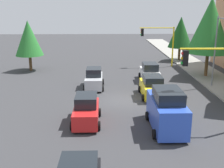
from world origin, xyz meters
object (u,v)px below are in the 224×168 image
object	(u,v)px
traffic_signal_far_left	(159,38)
tree_opposite_side	(29,38)
street_lamp_curbside	(217,44)
car_white	(150,73)
car_silver	(94,79)
delivery_van_blue	(166,110)
car_yellow	(152,87)
traffic_signal_near_left	(221,72)
tree_roadside_mid	(210,26)
tree_roadside_far	(181,32)
car_red	(86,110)

from	to	relation	value
traffic_signal_far_left	tree_opposite_side	xyz separation A→B (m)	(2.00, -16.64, 0.31)
street_lamp_curbside	car_white	xyz separation A→B (m)	(-2.93, -5.93, -3.45)
tree_opposite_side	car_silver	distance (m)	11.96
delivery_van_blue	car_yellow	world-z (taller)	delivery_van_blue
car_white	traffic_signal_near_left	bearing A→B (deg)	10.82
tree_roadside_mid	car_silver	size ratio (longest dim) A/B	2.29
traffic_signal_near_left	delivery_van_blue	distance (m)	4.18
tree_opposite_side	traffic_signal_far_left	bearing A→B (deg)	96.86
car_silver	car_white	bearing A→B (deg)	113.09
tree_roadside_far	car_silver	xyz separation A→B (m)	(14.00, -12.20, -3.32)
street_lamp_curbside	tree_roadside_mid	xyz separation A→B (m)	(-4.39, 0.80, 1.48)
tree_roadside_mid	car_white	distance (m)	8.47
tree_roadside_far	car_yellow	world-z (taller)	tree_roadside_far
delivery_van_blue	car_silver	world-z (taller)	delivery_van_blue
car_red	car_silver	size ratio (longest dim) A/B	1.01
car_white	delivery_van_blue	bearing A→B (deg)	-3.96
traffic_signal_far_left	tree_roadside_far	bearing A→B (deg)	135.99
car_red	car_yellow	world-z (taller)	same
street_lamp_curbside	delivery_van_blue	xyz separation A→B (m)	(9.46, -6.79, -3.07)
tree_roadside_far	car_silver	world-z (taller)	tree_roadside_far
car_red	car_yellow	bearing A→B (deg)	135.80
street_lamp_curbside	tree_roadside_far	bearing A→B (deg)	178.81
traffic_signal_near_left	car_white	bearing A→B (deg)	-169.18
traffic_signal_far_left	tree_roadside_far	size ratio (longest dim) A/B	0.82
car_white	car_silver	distance (m)	6.49
traffic_signal_near_left	tree_roadside_mid	size ratio (longest dim) A/B	0.62
tree_opposite_side	car_red	world-z (taller)	tree_opposite_side
car_white	tree_roadside_far	bearing A→B (deg)	151.47
tree_roadside_mid	tree_roadside_far	bearing A→B (deg)	-177.14
traffic_signal_far_left	tree_roadside_mid	distance (m)	7.70
traffic_signal_near_left	street_lamp_curbside	xyz separation A→B (m)	(-9.61, 3.53, 0.44)
tree_roadside_mid	car_yellow	xyz separation A→B (m)	(7.01, -7.38, -4.93)
car_yellow	car_white	distance (m)	5.59
car_red	tree_roadside_mid	bearing A→B (deg)	134.51
car_red	car_yellow	distance (m)	7.94
tree_roadside_far	car_white	world-z (taller)	tree_roadside_far
tree_roadside_far	tree_roadside_mid	distance (m)	10.14
tree_roadside_far	car_white	bearing A→B (deg)	-28.53
car_silver	car_yellow	bearing A→B (deg)	60.51
tree_roadside_mid	traffic_signal_near_left	bearing A→B (deg)	-17.18
car_silver	traffic_signal_near_left	bearing A→B (deg)	39.92
tree_roadside_far	car_red	xyz separation A→B (m)	(22.70, -12.42, -3.32)
traffic_signal_near_left	street_lamp_curbside	size ratio (longest dim) A/B	0.79
traffic_signal_near_left	car_white	xyz separation A→B (m)	(-12.54, -2.40, -3.01)
car_white	car_red	bearing A→B (deg)	-28.83
tree_roadside_mid	car_white	size ratio (longest dim) A/B	2.23
traffic_signal_far_left	car_silver	distance (m)	13.33
delivery_van_blue	car_silver	xyz separation A→B (m)	(-9.84, -5.11, -0.39)
tree_roadside_far	car_red	size ratio (longest dim) A/B	1.66
street_lamp_curbside	tree_roadside_far	world-z (taller)	street_lamp_curbside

